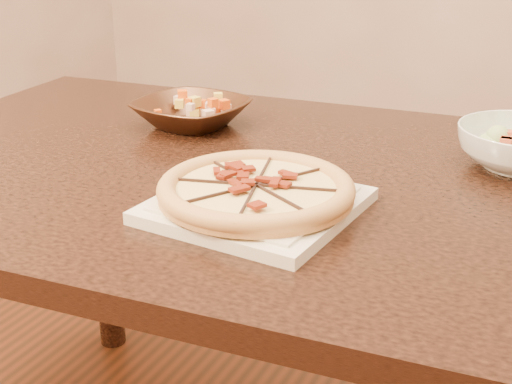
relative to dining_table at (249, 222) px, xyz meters
The scene contains 5 objects.
dining_table is the anchor object (origin of this frame).
plate 0.22m from the dining_table, 60.20° to the right, with size 0.29×0.29×0.02m.
pizza 0.23m from the dining_table, 60.20° to the right, with size 0.28×0.28×0.03m.
bronze_bowl 0.29m from the dining_table, 141.80° to the left, with size 0.21×0.21×0.05m, color #513320.
mixed_dish 0.31m from the dining_table, 141.93° to the left, with size 0.11×0.11×0.03m.
Camera 1 is at (0.36, -1.12, 1.16)m, focal length 50.00 mm.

